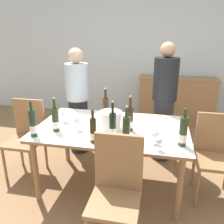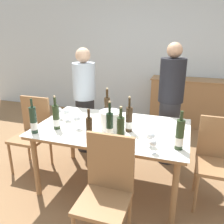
{
  "view_description": "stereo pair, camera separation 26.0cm",
  "coord_description": "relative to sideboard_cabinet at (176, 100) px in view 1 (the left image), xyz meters",
  "views": [
    {
      "loc": [
        0.51,
        -2.4,
        1.8
      ],
      "look_at": [
        0.0,
        0.0,
        0.94
      ],
      "focal_mm": 38.0,
      "sensor_mm": 36.0,
      "label": 1
    },
    {
      "loc": [
        0.76,
        -2.34,
        1.8
      ],
      "look_at": [
        0.0,
        0.0,
        0.94
      ],
      "focal_mm": 38.0,
      "sensor_mm": 36.0,
      "label": 2
    }
  ],
  "objects": [
    {
      "name": "wine_glass_0",
      "position": [
        -1.17,
        -2.47,
        0.41
      ],
      "size": [
        0.08,
        0.08,
        0.16
      ],
      "color": "white",
      "rests_on": "dining_table"
    },
    {
      "name": "wine_glass_2",
      "position": [
        -0.34,
        -2.63,
        0.4
      ],
      "size": [
        0.08,
        0.08,
        0.14
      ],
      "color": "white",
      "rests_on": "dining_table"
    },
    {
      "name": "dining_table",
      "position": [
        -0.83,
        -2.32,
        0.24
      ],
      "size": [
        1.68,
        1.05,
        0.76
      ],
      "color": "#996B42",
      "rests_on": "ground_plane"
    },
    {
      "name": "back_wall",
      "position": [
        -0.83,
        0.29,
        0.94
      ],
      "size": [
        8.0,
        0.1,
        2.8
      ],
      "color": "silver",
      "rests_on": "ground_plane"
    },
    {
      "name": "wine_bottle_0",
      "position": [
        -0.6,
        -2.75,
        0.45
      ],
      "size": [
        0.07,
        0.07,
        0.4
      ],
      "color": "#28381E",
      "rests_on": "dining_table"
    },
    {
      "name": "wine_bottle_3",
      "position": [
        -1.56,
        -2.71,
        0.44
      ],
      "size": [
        0.07,
        0.07,
        0.38
      ],
      "color": "#1E3323",
      "rests_on": "dining_table"
    },
    {
      "name": "sideboard_cabinet",
      "position": [
        0.0,
        0.0,
        0.0
      ],
      "size": [
        1.49,
        0.46,
        0.92
      ],
      "color": "#996B42",
      "rests_on": "ground_plane"
    },
    {
      "name": "person_guest_left",
      "position": [
        -0.26,
        -1.52,
        0.37
      ],
      "size": [
        0.33,
        0.33,
        1.66
      ],
      "color": "#2D2D33",
      "rests_on": "ground_plane"
    },
    {
      "name": "wine_glass_3",
      "position": [
        -0.3,
        -2.76,
        0.39
      ],
      "size": [
        0.07,
        0.07,
        0.13
      ],
      "color": "white",
      "rests_on": "dining_table"
    },
    {
      "name": "wine_bottle_5",
      "position": [
        -0.62,
        -2.37,
        0.43
      ],
      "size": [
        0.07,
        0.07,
        0.39
      ],
      "color": "#332314",
      "rests_on": "dining_table"
    },
    {
      "name": "chair_right_end",
      "position": [
        0.31,
        -2.23,
        0.09
      ],
      "size": [
        0.42,
        0.42,
        0.94
      ],
      "color": "#996B42",
      "rests_on": "ground_plane"
    },
    {
      "name": "wine_bottle_2",
      "position": [
        -0.09,
        -2.61,
        0.44
      ],
      "size": [
        0.08,
        0.08,
        0.37
      ],
      "color": "#28381E",
      "rests_on": "dining_table"
    },
    {
      "name": "wine_glass_1",
      "position": [
        -1.4,
        -2.28,
        0.4
      ],
      "size": [
        0.09,
        0.09,
        0.15
      ],
      "color": "white",
      "rests_on": "dining_table"
    },
    {
      "name": "person_host",
      "position": [
        -1.5,
        -1.56,
        0.33
      ],
      "size": [
        0.33,
        0.33,
        1.57
      ],
      "color": "#262628",
      "rests_on": "ground_plane"
    },
    {
      "name": "chair_near_front",
      "position": [
        -0.63,
        -3.07,
        0.09
      ],
      "size": [
        0.42,
        0.42,
        0.98
      ],
      "color": "#996B42",
      "rests_on": "ground_plane"
    },
    {
      "name": "chair_left_end",
      "position": [
        -1.96,
        -2.23,
        0.09
      ],
      "size": [
        0.42,
        0.42,
        0.97
      ],
      "color": "#996B42",
      "rests_on": "ground_plane"
    },
    {
      "name": "ice_bucket",
      "position": [
        -0.83,
        -2.37,
        0.41
      ],
      "size": [
        0.24,
        0.24,
        0.21
      ],
      "color": "white",
      "rests_on": "dining_table"
    },
    {
      "name": "wine_bottle_6",
      "position": [
        -0.76,
        -2.59,
        0.43
      ],
      "size": [
        0.07,
        0.07,
        0.39
      ],
      "color": "black",
      "rests_on": "dining_table"
    },
    {
      "name": "wine_bottle_1",
      "position": [
        -0.93,
        -2.72,
        0.42
      ],
      "size": [
        0.06,
        0.06,
        0.33
      ],
      "color": "#332314",
      "rests_on": "dining_table"
    },
    {
      "name": "ground_plane",
      "position": [
        -0.83,
        -2.32,
        -0.46
      ],
      "size": [
        12.0,
        12.0,
        0.0
      ],
      "primitive_type": "plane",
      "color": "olive"
    },
    {
      "name": "wine_bottle_4",
      "position": [
        -0.93,
        -2.17,
        0.45
      ],
      "size": [
        0.07,
        0.07,
        0.41
      ],
      "color": "#332314",
      "rests_on": "dining_table"
    },
    {
      "name": "wine_bottle_7",
      "position": [
        -1.39,
        -2.54,
        0.43
      ],
      "size": [
        0.07,
        0.07,
        0.37
      ],
      "color": "#28381E",
      "rests_on": "dining_table"
    },
    {
      "name": "wine_glass_4",
      "position": [
        -1.52,
        -2.26,
        0.4
      ],
      "size": [
        0.08,
        0.08,
        0.14
      ],
      "color": "white",
      "rests_on": "dining_table"
    }
  ]
}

